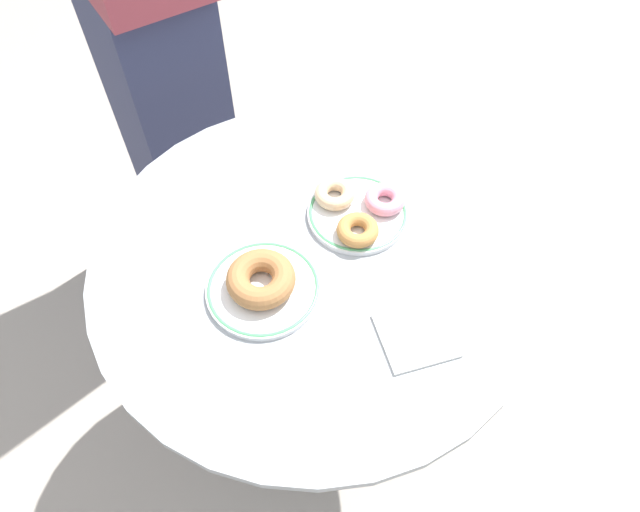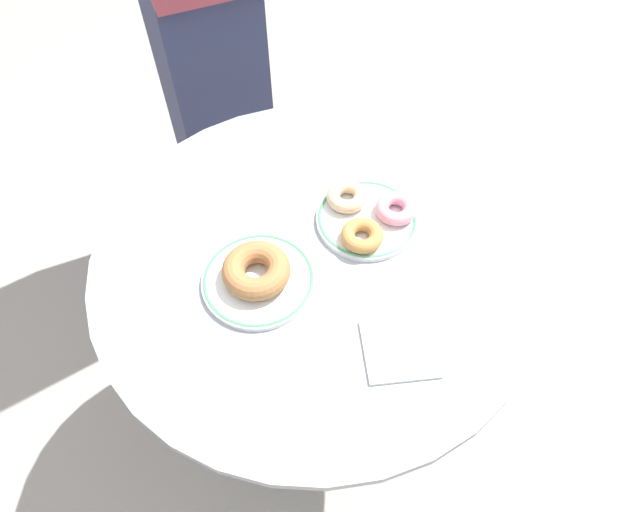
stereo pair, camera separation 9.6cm
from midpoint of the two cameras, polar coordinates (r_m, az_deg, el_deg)
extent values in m
cube|color=#9E9389|center=(1.65, 1.44, -15.34)|extent=(7.00, 7.00, 0.02)
cylinder|color=#999EA3|center=(0.99, 2.32, -0.19)|extent=(0.77, 0.77, 0.02)
cylinder|color=#999EA3|center=(1.29, 1.79, -9.43)|extent=(0.06, 0.06, 0.70)
cylinder|color=#999EA3|center=(1.63, 1.46, -15.07)|extent=(0.37, 0.37, 0.03)
cylinder|color=white|center=(0.94, -3.27, -2.64)|extent=(0.19, 0.19, 0.01)
torus|color=#4C9E66|center=(0.94, -3.28, -2.53)|extent=(0.18, 0.18, 0.01)
cylinder|color=white|center=(1.02, 7.36, 3.45)|extent=(0.18, 0.18, 0.01)
torus|color=#4C9E66|center=(1.02, 7.38, 3.57)|extent=(0.18, 0.18, 0.01)
torus|color=#A36B3D|center=(0.92, -3.44, -1.64)|extent=(0.14, 0.14, 0.04)
torus|color=pink|center=(1.02, 10.25, 4.50)|extent=(0.08, 0.08, 0.02)
torus|color=#E0B789|center=(1.03, 5.37, 5.75)|extent=(0.10, 0.10, 0.02)
torus|color=#BC7F42|center=(0.98, 7.02, 1.87)|extent=(0.10, 0.10, 0.02)
cube|color=white|center=(0.90, 11.05, -9.32)|extent=(0.12, 0.12, 0.01)
cube|color=#2D3351|center=(1.63, -8.34, 12.55)|extent=(0.27, 0.36, 0.92)
camera|label=1|loc=(0.05, -87.13, 4.00)|focal=32.09mm
camera|label=2|loc=(0.05, 92.87, -4.00)|focal=32.09mm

